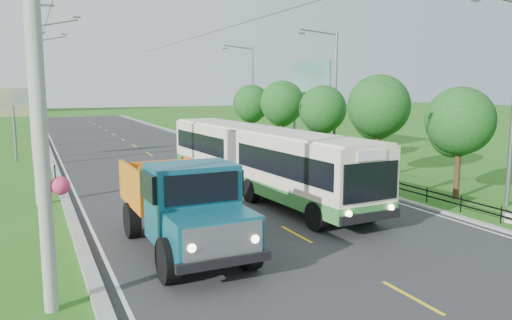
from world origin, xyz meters
TOP-DOWN VIEW (x-y plane):
  - ground at (0.00, 0.00)m, footprint 240.00×240.00m
  - road at (0.00, 20.00)m, footprint 14.00×120.00m
  - curb_left at (-7.20, 20.00)m, footprint 0.40×120.00m
  - curb_right at (7.15, 20.00)m, footprint 0.30×120.00m
  - edge_line_left at (-6.65, 20.00)m, footprint 0.12×120.00m
  - edge_line_right at (6.65, 20.00)m, footprint 0.12×120.00m
  - centre_dash at (0.00, 0.00)m, footprint 0.12×2.20m
  - railing_right at (8.00, 14.00)m, footprint 0.04×40.00m
  - pole_nearest at (-8.24, -3.00)m, footprint 3.51×0.44m
  - pole_near at (-8.26, 9.00)m, footprint 3.51×0.32m
  - pole_mid at (-8.26, 21.00)m, footprint 3.51×0.32m
  - pole_far at (-8.26, 33.00)m, footprint 3.51×0.32m
  - tree_second at (9.86, 2.14)m, footprint 3.18×3.26m
  - tree_third at (9.86, 8.14)m, footprint 3.60×3.62m
  - tree_fourth at (9.86, 14.14)m, footprint 3.24×3.31m
  - tree_fifth at (9.86, 20.14)m, footprint 3.48×3.52m
  - tree_back at (9.86, 26.14)m, footprint 3.30×3.36m
  - streetlight_near at (10.64, 0.00)m, footprint 3.02×0.20m
  - streetlight_mid at (10.64, 14.00)m, footprint 3.02×0.20m
  - streetlight_far at (10.64, 28.00)m, footprint 3.02×0.20m
  - planter_front at (8.60, -2.00)m, footprint 0.64×0.64m
  - planter_near at (8.60, 6.00)m, footprint 0.64×0.64m
  - planter_mid at (8.60, 14.00)m, footprint 0.64×0.64m
  - planter_far at (8.60, 22.00)m, footprint 0.64×0.64m
  - billboard_left at (-9.50, 24.00)m, footprint 3.00×0.20m
  - billboard_right at (12.30, 20.00)m, footprint 0.24×6.00m
  - bus at (1.69, 6.91)m, footprint 3.70×16.75m
  - dump_truck at (-4.18, -0.01)m, footprint 2.93×7.17m

SIDE VIEW (x-z plane):
  - ground at x=0.00m, z-range 0.00..0.00m
  - road at x=0.00m, z-range 0.00..0.02m
  - edge_line_left at x=-6.65m, z-range 0.02..0.02m
  - edge_line_right at x=6.65m, z-range 0.02..0.02m
  - centre_dash at x=0.00m, z-range 0.02..0.02m
  - curb_right at x=7.15m, z-range 0.00..0.10m
  - curb_left at x=-7.20m, z-range 0.00..0.15m
  - planter_front at x=8.60m, z-range -0.05..0.62m
  - planter_near at x=8.60m, z-range -0.05..0.62m
  - planter_mid at x=8.60m, z-range -0.05..0.62m
  - planter_far at x=8.60m, z-range -0.05..0.62m
  - railing_right at x=8.00m, z-range 0.00..0.60m
  - dump_truck at x=-4.18m, z-range 0.20..3.19m
  - bus at x=1.69m, z-range 0.32..3.53m
  - tree_second at x=9.86m, z-range 0.87..6.17m
  - tree_fourth at x=9.86m, z-range 0.89..6.29m
  - tree_back at x=9.86m, z-range 0.90..6.40m
  - tree_fifth at x=9.86m, z-range 0.95..6.75m
  - billboard_left at x=-9.50m, z-range 1.27..6.47m
  - tree_third at x=9.86m, z-range 0.99..6.99m
  - streetlight_near at x=10.64m, z-range 0.37..9.44m
  - streetlight_mid at x=10.64m, z-range 0.37..9.44m
  - streetlight_far at x=10.64m, z-range 0.37..9.44m
  - pole_nearest at x=-8.24m, z-range -0.06..9.94m
  - pole_near at x=-8.26m, z-range 0.09..10.09m
  - pole_mid at x=-8.26m, z-range 0.09..10.09m
  - pole_far at x=-8.26m, z-range 0.09..10.09m
  - billboard_right at x=12.30m, z-range 1.69..8.99m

